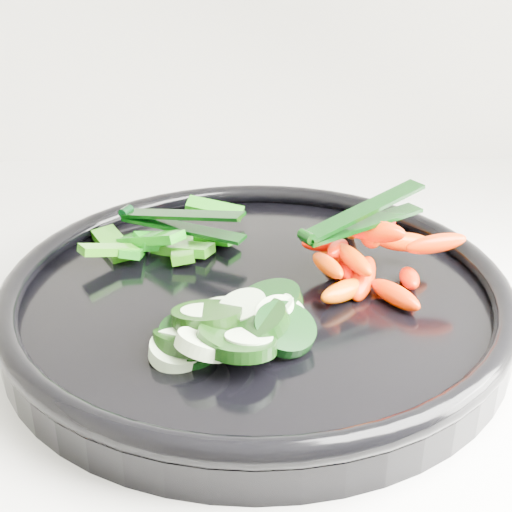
{
  "coord_description": "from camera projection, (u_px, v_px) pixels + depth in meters",
  "views": [
    {
      "loc": [
        -0.33,
        1.17,
        1.22
      ],
      "look_at": [
        -0.32,
        1.63,
        0.99
      ],
      "focal_mm": 50.0,
      "sensor_mm": 36.0,
      "label": 1
    }
  ],
  "objects": [
    {
      "name": "veggie_tray",
      "position": [
        256.0,
        297.0,
        0.53
      ],
      "size": [
        0.45,
        0.45,
        0.04
      ],
      "color": "black",
      "rests_on": "counter"
    },
    {
      "name": "cucumber_pile",
      "position": [
        222.0,
        330.0,
        0.47
      ],
      "size": [
        0.12,
        0.1,
        0.04
      ],
      "color": "black",
      "rests_on": "veggie_tray"
    },
    {
      "name": "carrot_pile",
      "position": [
        364.0,
        256.0,
        0.54
      ],
      "size": [
        0.12,
        0.16,
        0.06
      ],
      "color": "#F93E00",
      "rests_on": "veggie_tray"
    },
    {
      "name": "pepper_pile",
      "position": [
        162.0,
        242.0,
        0.59
      ],
      "size": [
        0.13,
        0.11,
        0.04
      ],
      "color": "#216E0A",
      "rests_on": "veggie_tray"
    },
    {
      "name": "tong_carrot",
      "position": [
        361.0,
        218.0,
        0.53
      ],
      "size": [
        0.1,
        0.08,
        0.02
      ],
      "color": "black",
      "rests_on": "carrot_pile"
    },
    {
      "name": "tong_pepper",
      "position": [
        178.0,
        221.0,
        0.58
      ],
      "size": [
        0.11,
        0.06,
        0.02
      ],
      "color": "black",
      "rests_on": "pepper_pile"
    }
  ]
}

